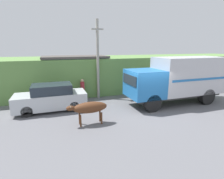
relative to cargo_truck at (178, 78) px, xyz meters
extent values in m
plane|color=slate|center=(-2.72, -0.70, -1.82)|extent=(60.00, 60.00, 0.00)
cube|color=#608C47|center=(-2.72, 6.21, -0.29)|extent=(32.00, 5.69, 3.05)
cube|color=#8CC69E|center=(-6.53, 4.72, -0.27)|extent=(4.87, 2.40, 3.10)
cube|color=#4C4742|center=(-6.53, 4.72, 1.36)|extent=(5.17, 2.70, 0.16)
cube|color=#2D2D2D|center=(-0.22, 0.03, -1.16)|extent=(6.53, 1.81, 0.18)
cube|color=#236BB2|center=(-2.70, 0.03, -0.19)|extent=(2.13, 2.27, 1.78)
cube|color=#232D38|center=(-3.79, 0.03, 0.13)|extent=(0.04, 1.93, 0.62)
cube|color=#BCBCC1|center=(0.85, 0.03, 0.20)|extent=(4.97, 2.27, 2.54)
cube|color=#236BB2|center=(0.85, -1.12, 0.07)|extent=(4.47, 0.03, 0.14)
cylinder|color=black|center=(-2.60, -0.86, -1.25)|extent=(1.12, 0.50, 1.12)
cylinder|color=black|center=(1.84, -0.86, -1.25)|extent=(1.12, 0.50, 1.12)
ellipsoid|color=#512D19|center=(-6.67, -1.45, -0.89)|extent=(1.79, 0.59, 0.59)
ellipsoid|color=#512D19|center=(-7.68, -1.45, -0.81)|extent=(0.44, 0.26, 0.26)
cone|color=#B7AD93|center=(-7.68, -1.55, -0.69)|extent=(0.06, 0.06, 0.11)
cone|color=#B7AD93|center=(-7.68, -1.35, -0.69)|extent=(0.06, 0.06, 0.11)
cylinder|color=#512D19|center=(-7.23, -1.61, -1.50)|extent=(0.09, 0.09, 0.63)
cylinder|color=#512D19|center=(-7.23, -1.29, -1.50)|extent=(0.09, 0.09, 0.63)
cylinder|color=#512D19|center=(-6.12, -1.61, -1.50)|extent=(0.09, 0.09, 0.63)
cylinder|color=#512D19|center=(-6.12, -1.29, -1.50)|extent=(0.09, 0.09, 0.63)
cube|color=silver|center=(-8.60, 1.47, -1.17)|extent=(4.38, 1.73, 0.93)
cube|color=#232D38|center=(-8.49, 1.47, -0.41)|extent=(2.41, 1.59, 0.58)
cylinder|color=black|center=(-9.96, 0.74, -1.49)|extent=(0.66, 0.28, 0.66)
cylinder|color=black|center=(-7.25, 0.74, -1.49)|extent=(0.66, 0.28, 0.66)
cube|color=#38332D|center=(-6.31, 2.99, -1.44)|extent=(0.27, 0.19, 0.76)
cylinder|color=maroon|center=(-6.31, 2.99, -0.73)|extent=(0.33, 0.33, 0.66)
sphere|color=#DBB28E|center=(-6.31, 2.99, -0.29)|extent=(0.22, 0.22, 0.22)
cylinder|color=#9E998E|center=(-5.03, 3.11, 1.16)|extent=(0.21, 0.21, 5.96)
cube|color=#9E998E|center=(-5.03, 3.11, 3.43)|extent=(0.90, 0.17, 0.10)
camera|label=1|loc=(-8.43, -9.92, 2.18)|focal=28.00mm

